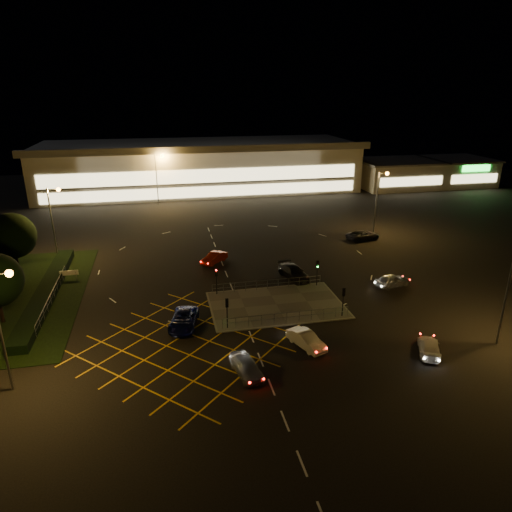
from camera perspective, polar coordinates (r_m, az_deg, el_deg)
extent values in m
plane|color=black|center=(51.45, -0.18, -5.42)|extent=(180.00, 180.00, 0.00)
cube|color=#4C4944|center=(50.09, 2.55, -6.11)|extent=(14.00, 9.00, 0.12)
cube|color=black|center=(58.95, -29.34, -4.68)|extent=(18.00, 30.00, 0.08)
cube|color=black|center=(57.41, -24.67, -4.01)|extent=(2.00, 26.00, 1.00)
cube|color=beige|center=(109.19, -7.03, 10.98)|extent=(70.00, 25.00, 10.00)
cube|color=slate|center=(108.48, -7.15, 13.69)|extent=(72.00, 26.50, 0.60)
cube|color=#FFEAA5|center=(96.87, -6.31, 9.84)|extent=(66.00, 0.20, 3.00)
cube|color=#FFEAA5|center=(97.49, -6.24, 7.99)|extent=(66.00, 0.20, 2.20)
cube|color=beige|center=(115.47, 17.14, 9.75)|extent=(18.00, 14.00, 6.00)
cube|color=slate|center=(114.99, 17.30, 11.29)|extent=(18.80, 14.80, 0.40)
cube|color=#FFEAA5|center=(109.53, 18.87, 8.82)|extent=(15.30, 0.20, 2.00)
cube|color=beige|center=(123.96, 23.73, 9.61)|extent=(14.00, 14.00, 6.00)
cube|color=slate|center=(123.51, 23.94, 11.04)|extent=(14.80, 14.80, 0.40)
cube|color=#FFEAA5|center=(118.45, 25.64, 8.71)|extent=(11.90, 0.20, 2.00)
cube|color=#19E533|center=(118.00, 25.84, 9.84)|extent=(7.00, 0.30, 1.40)
cylinder|color=slate|center=(39.60, -29.29, -8.44)|extent=(0.20, 0.20, 10.00)
sphere|color=orange|center=(37.33, -28.48, -1.92)|extent=(0.56, 0.56, 0.56)
cylinder|color=slate|center=(46.43, 28.83, -4.26)|extent=(0.20, 0.20, 10.00)
cylinder|color=slate|center=(67.27, -24.08, 3.57)|extent=(0.20, 0.20, 10.00)
cylinder|color=slate|center=(66.05, -24.07, 7.61)|extent=(1.40, 0.12, 0.12)
sphere|color=orange|center=(65.92, -23.47, 7.63)|extent=(0.56, 0.56, 0.56)
cylinder|color=slate|center=(75.49, 14.77, 6.34)|extent=(0.20, 0.20, 10.00)
cylinder|color=slate|center=(74.86, 15.59, 9.91)|extent=(1.40, 0.12, 0.12)
sphere|color=orange|center=(75.19, 16.07, 9.87)|extent=(0.56, 0.56, 0.56)
cylinder|color=slate|center=(94.97, -12.30, 9.30)|extent=(0.20, 0.20, 10.00)
cylinder|color=slate|center=(94.22, -12.09, 12.19)|extent=(1.40, 0.12, 0.12)
sphere|color=orange|center=(94.23, -11.65, 12.20)|extent=(0.56, 0.56, 0.56)
cylinder|color=slate|center=(104.69, 10.48, 10.41)|extent=(0.20, 0.20, 10.00)
cylinder|color=slate|center=(104.28, 11.02, 13.01)|extent=(1.40, 0.12, 0.12)
sphere|color=orange|center=(104.55, 11.38, 12.97)|extent=(0.56, 0.56, 0.56)
cylinder|color=black|center=(44.82, -3.63, -7.25)|extent=(0.10, 0.10, 3.00)
cube|color=black|center=(44.28, -3.66, -5.87)|extent=(0.28, 0.18, 0.90)
sphere|color=#19FF33|center=(44.39, -3.69, -5.80)|extent=(0.16, 0.16, 0.16)
cylinder|color=black|center=(47.81, 10.81, -5.75)|extent=(0.10, 0.10, 3.00)
cube|color=black|center=(47.30, 10.90, -4.44)|extent=(0.28, 0.18, 0.90)
sphere|color=#19FF33|center=(47.41, 10.84, -4.37)|extent=(0.16, 0.16, 0.16)
cylinder|color=black|center=(51.99, -4.96, -3.25)|extent=(0.10, 0.10, 3.00)
cube|color=black|center=(51.52, -5.00, -2.03)|extent=(0.28, 0.18, 0.90)
sphere|color=#FF0C0C|center=(51.40, -4.98, -2.08)|extent=(0.16, 0.16, 0.16)
cylinder|color=black|center=(54.59, 7.64, -2.18)|extent=(0.10, 0.10, 3.00)
cube|color=black|center=(54.14, 7.69, -1.01)|extent=(0.28, 0.18, 0.90)
sphere|color=#19FF33|center=(54.03, 7.74, -1.06)|extent=(0.16, 0.16, 0.16)
cylinder|color=black|center=(65.59, -27.68, -0.69)|extent=(0.36, 0.36, 2.88)
sphere|color=black|center=(64.55, -28.18, 2.23)|extent=(5.76, 5.76, 5.76)
cylinder|color=black|center=(52.62, -29.27, -5.96)|extent=(0.36, 0.36, 2.70)
imported|color=#B3B6BB|center=(38.64, -1.21, -13.62)|extent=(2.65, 4.67, 1.50)
imported|color=silver|center=(42.54, 6.31, -10.36)|extent=(2.97, 4.53, 1.41)
imported|color=#0C134A|center=(46.10, -9.02, -7.88)|extent=(3.60, 5.76, 1.49)
imported|color=black|center=(56.86, 4.75, -2.04)|extent=(3.45, 5.76, 1.56)
imported|color=#B3B5BB|center=(56.75, 16.70, -2.94)|extent=(4.73, 2.71, 1.52)
imported|color=#981D0B|center=(61.91, -5.26, -0.24)|extent=(4.10, 4.13, 1.42)
imported|color=black|center=(73.08, 13.24, 2.55)|extent=(5.79, 3.68, 1.49)
imported|color=silver|center=(44.17, 20.83, -10.59)|extent=(3.45, 4.59, 1.24)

